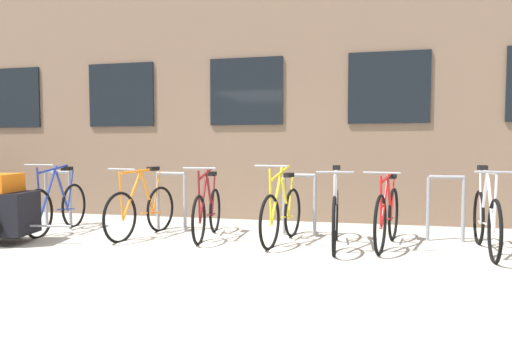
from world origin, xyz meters
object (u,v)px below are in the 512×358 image
(bicycle_silver, at_px, (335,216))
(bicycle_white, at_px, (486,220))
(bicycle_maroon, at_px, (207,211))
(bicycle_blue, at_px, (57,206))
(bicycle_orange, at_px, (142,210))
(bicycle_red, at_px, (387,216))
(bicycle_yellow, at_px, (282,214))

(bicycle_silver, relative_size, bicycle_white, 0.97)
(bicycle_maroon, xyz_separation_m, bicycle_blue, (-2.36, -0.10, 0.02))
(bicycle_orange, bearing_deg, bicycle_maroon, 7.74)
(bicycle_silver, distance_m, bicycle_orange, 2.77)
(bicycle_orange, bearing_deg, bicycle_silver, -1.79)
(bicycle_orange, xyz_separation_m, bicycle_white, (4.58, -0.02, 0.02))
(bicycle_maroon, distance_m, bicycle_orange, 0.96)
(bicycle_silver, bearing_deg, bicycle_orange, 178.21)
(bicycle_maroon, xyz_separation_m, bicycle_red, (2.47, -0.05, 0.02))
(bicycle_yellow, bearing_deg, bicycle_silver, -9.08)
(bicycle_maroon, relative_size, bicycle_blue, 0.99)
(bicycle_maroon, bearing_deg, bicycle_yellow, -5.29)
(bicycle_orange, bearing_deg, bicycle_red, 1.37)
(bicycle_blue, relative_size, bicycle_yellow, 1.02)
(bicycle_white, xyz_separation_m, bicycle_yellow, (-2.53, 0.05, -0.01))
(bicycle_white, bearing_deg, bicycle_red, 174.77)
(bicycle_maroon, distance_m, bicycle_red, 2.47)
(bicycle_orange, distance_m, bicycle_white, 4.58)
(bicycle_maroon, bearing_deg, bicycle_red, -1.12)
(bicycle_silver, relative_size, bicycle_red, 1.02)
(bicycle_maroon, bearing_deg, bicycle_blue, -177.56)
(bicycle_orange, height_order, bicycle_yellow, bicycle_yellow)
(bicycle_blue, bearing_deg, bicycle_white, -0.51)
(bicycle_blue, relative_size, bicycle_white, 0.92)
(bicycle_red, bearing_deg, bicycle_orange, -178.63)
(bicycle_silver, xyz_separation_m, bicycle_orange, (-2.77, 0.09, -0.01))
(bicycle_silver, xyz_separation_m, bicycle_yellow, (-0.72, 0.12, -0.01))
(bicycle_maroon, height_order, bicycle_white, bicycle_white)
(bicycle_blue, distance_m, bicycle_red, 4.83)
(bicycle_orange, height_order, bicycle_red, bicycle_orange)
(bicycle_blue, distance_m, bicycle_white, 5.99)
(bicycle_silver, height_order, bicycle_orange, bicycle_silver)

